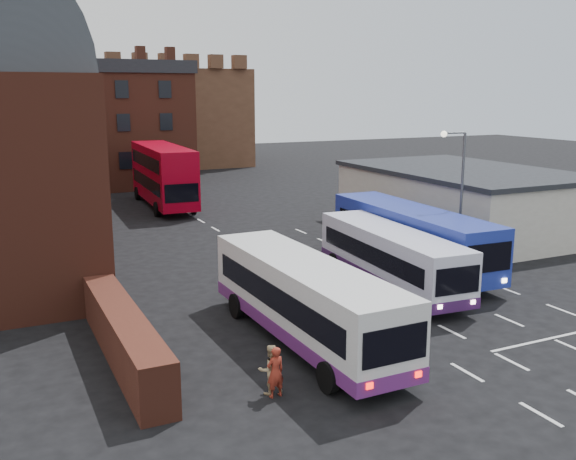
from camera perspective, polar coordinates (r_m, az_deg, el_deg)
name	(u,v)px	position (r m, az deg, el deg)	size (l,w,h in m)	color
ground	(398,333)	(25.84, 9.74, -9.02)	(180.00, 180.00, 0.00)	black
forecourt_wall	(124,336)	(23.44, -14.37, -9.13)	(1.20, 10.00, 1.80)	#602B1E
cream_building	(462,199)	(45.00, 15.22, 2.65)	(10.40, 16.40, 4.25)	beige
brick_terrace	(72,132)	(66.15, -18.67, 8.28)	(22.00, 10.00, 11.00)	brown
castle_keep	(146,117)	(87.94, -12.51, 9.77)	(22.00, 22.00, 12.00)	brown
bus_white_outbound	(304,296)	(24.02, 1.48, -5.84)	(3.01, 11.46, 3.11)	white
bus_white_inbound	(391,254)	(31.07, 9.11, -2.10)	(3.17, 10.60, 2.85)	silver
bus_blue	(411,234)	(34.41, 10.90, -0.34)	(3.37, 12.14, 3.29)	#1F309C
bus_red_double	(163,175)	(53.38, -11.04, 4.84)	(3.61, 12.62, 5.00)	#A20016
street_lamp	(458,186)	(34.92, 14.87, 3.78)	(1.49, 0.39, 7.32)	#505357
pedestrian_red	(275,372)	(20.22, -1.14, -12.52)	(0.60, 0.39, 1.64)	maroon
pedestrian_beige	(270,370)	(20.43, -1.58, -12.30)	(0.78, 0.61, 1.61)	tan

